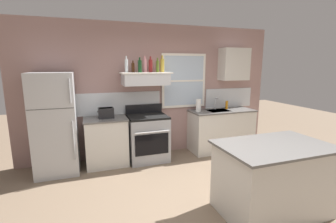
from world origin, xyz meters
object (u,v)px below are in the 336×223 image
object	(u,v)px
bottle_dark_green_wine	(140,66)
bottle_olive_oil_square	(158,66)
bottle_champagne_gold_foil	(162,65)
refrigerator	(55,124)
toaster	(106,113)
bottle_brown_stout	(133,67)
bottle_red_label_wine	(151,66)
paper_towel_roll	(199,105)
bottle_rose_pink	(145,65)
bottle_clear_tall	(126,66)
kitchen_island	(272,178)
dish_soap_bottle	(227,105)
stove_range	(148,137)

from	to	relation	value
bottle_dark_green_wine	bottle_olive_oil_square	size ratio (longest dim) A/B	1.02
bottle_olive_oil_square	bottle_champagne_gold_foil	size ratio (longest dim) A/B	0.85
refrigerator	toaster	distance (m)	0.88
bottle_dark_green_wine	bottle_brown_stout	bearing A→B (deg)	137.00
bottle_red_label_wine	bottle_brown_stout	bearing A→B (deg)	173.44
toaster	paper_towel_roll	world-z (taller)	paper_towel_roll
bottle_dark_green_wine	bottle_rose_pink	distance (m)	0.16
toaster	bottle_dark_green_wine	distance (m)	1.08
bottle_brown_stout	bottle_dark_green_wine	bearing A→B (deg)	-43.00
bottle_olive_oil_square	bottle_red_label_wine	bearing A→B (deg)	159.58
bottle_rose_pink	bottle_red_label_wine	world-z (taller)	bottle_rose_pink
bottle_clear_tall	bottle_olive_oil_square	bearing A→B (deg)	-8.41
bottle_clear_tall	kitchen_island	bearing A→B (deg)	-58.66
toaster	bottle_olive_oil_square	distance (m)	1.32
bottle_olive_oil_square	bottle_champagne_gold_foil	bearing A→B (deg)	25.02
bottle_red_label_wine	paper_towel_roll	xyz separation A→B (m)	(1.02, -0.07, -0.83)
bottle_brown_stout	bottle_dark_green_wine	distance (m)	0.15
bottle_clear_tall	dish_soap_bottle	size ratio (longest dim) A/B	1.69
bottle_clear_tall	bottle_olive_oil_square	world-z (taller)	bottle_clear_tall
refrigerator	bottle_dark_green_wine	distance (m)	1.82
bottle_dark_green_wine	paper_towel_roll	world-z (taller)	bottle_dark_green_wine
bottle_red_label_wine	stove_range	bearing A→B (deg)	-135.99
bottle_clear_tall	bottle_rose_pink	xyz separation A→B (m)	(0.36, 0.01, 0.00)
refrigerator	stove_range	xyz separation A→B (m)	(1.65, 0.02, -0.42)
paper_towel_roll	kitchen_island	bearing A→B (deg)	-91.23
stove_range	bottle_dark_green_wine	distance (m)	1.40
bottle_brown_stout	toaster	bearing A→B (deg)	-170.12
toaster	stove_range	xyz separation A→B (m)	(0.78, -0.05, -0.54)
toaster	kitchen_island	world-z (taller)	toaster
stove_range	paper_towel_roll	xyz separation A→B (m)	(1.13, 0.04, 0.58)
stove_range	bottle_rose_pink	world-z (taller)	bottle_rose_pink
bottle_clear_tall	dish_soap_bottle	bearing A→B (deg)	-0.15
bottle_olive_oil_square	paper_towel_roll	distance (m)	1.21
dish_soap_bottle	kitchen_island	distance (m)	2.54
toaster	paper_towel_roll	bearing A→B (deg)	-0.27
refrigerator	kitchen_island	world-z (taller)	refrigerator
bottle_brown_stout	bottle_clear_tall	bearing A→B (deg)	179.55
bottle_champagne_gold_foil	kitchen_island	bearing A→B (deg)	-72.47
stove_range	bottle_red_label_wine	distance (m)	1.41
paper_towel_roll	dish_soap_bottle	distance (m)	0.76
refrigerator	dish_soap_bottle	size ratio (longest dim) A/B	9.79
bottle_red_label_wine	bottle_champagne_gold_foil	size ratio (longest dim) A/B	0.93
dish_soap_bottle	bottle_red_label_wine	bearing A→B (deg)	-178.91
paper_towel_roll	dish_soap_bottle	size ratio (longest dim) A/B	1.50
bottle_red_label_wine	kitchen_island	distance (m)	2.88
refrigerator	paper_towel_roll	size ratio (longest dim) A/B	6.52
bottle_clear_tall	bottle_olive_oil_square	size ratio (longest dim) A/B	1.11
bottle_clear_tall	bottle_champagne_gold_foil	world-z (taller)	bottle_champagne_gold_foil
paper_towel_roll	toaster	bearing A→B (deg)	179.73
bottle_champagne_gold_foil	bottle_rose_pink	bearing A→B (deg)	173.19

